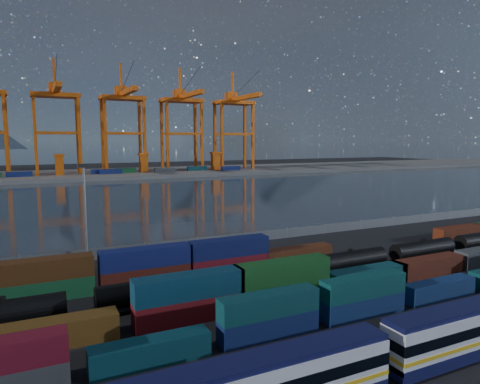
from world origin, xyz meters
name	(u,v)px	position (x,y,z in m)	size (l,w,h in m)	color
ground	(332,285)	(0.00, 0.00, 0.00)	(700.00, 700.00, 0.00)	black
harbor_water	(150,197)	(0.00, 105.00, 0.01)	(700.00, 700.00, 0.00)	#2B353F
far_quay	(106,174)	(0.00, 210.00, 1.00)	(700.00, 70.00, 2.00)	#514F4C
distant_mountains	(61,83)	(63.02, 1600.00, 220.29)	(2470.00, 1100.00, 520.00)	#1E2630
container_row_south	(417,288)	(5.31, -10.16, 2.03)	(139.10, 2.24, 4.77)	#45484B
container_row_mid	(346,278)	(0.22, -2.72, 1.80)	(142.20, 2.58, 5.50)	#383A3C
container_row_north	(174,268)	(-19.68, 11.35, 2.04)	(141.87, 2.55, 5.44)	#0F184F
tanker_string	(308,268)	(-2.17, 2.89, 2.00)	(90.44, 2.78, 3.98)	black
waterfront_fence	(244,238)	(0.00, 28.00, 1.00)	(160.12, 0.12, 2.20)	#595B5E
yard_light_mast	(85,209)	(-30.00, 26.00, 9.30)	(1.60, 0.40, 16.60)	slate
gantry_cranes	(91,106)	(-7.50, 203.31, 39.12)	(199.55, 47.13, 63.82)	#D1540E
quay_containers	(88,172)	(-11.00, 195.46, 3.30)	(172.58, 10.99, 2.60)	navy
straddle_carriers	(103,163)	(-2.50, 200.00, 7.82)	(140.00, 7.00, 11.10)	#D1540E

